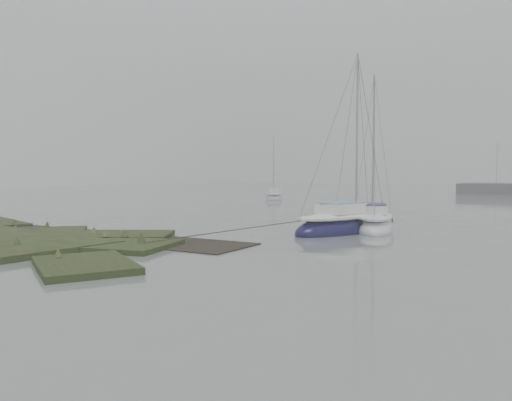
# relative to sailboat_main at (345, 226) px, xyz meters

# --- Properties ---
(ground) EXTENTS (160.00, 160.00, 0.00)m
(ground) POSITION_rel_sailboat_main_xyz_m (-2.60, 18.01, -0.28)
(ground) COLOR slate
(ground) RESTS_ON ground
(sailboat_main) EXTENTS (3.47, 6.66, 8.96)m
(sailboat_main) POSITION_rel_sailboat_main_xyz_m (0.00, 0.00, 0.00)
(sailboat_main) COLOR #0F0D34
(sailboat_main) RESTS_ON ground
(sailboat_white) EXTENTS (4.09, 6.02, 8.12)m
(sailboat_white) POSITION_rel_sailboat_main_xyz_m (0.68, 1.66, -0.03)
(sailboat_white) COLOR silver
(sailboat_white) RESTS_ON ground
(sailboat_far_a) EXTENTS (4.37, 5.11, 7.20)m
(sailboat_far_a) POSITION_rel_sailboat_main_xyz_m (-18.59, 21.79, -0.05)
(sailboat_far_a) COLOR #ACB2B5
(sailboat_far_a) RESTS_ON ground
(sailboat_far_c) EXTENTS (5.39, 3.24, 7.22)m
(sailboat_far_c) POSITION_rel_sailboat_main_xyz_m (-1.86, 49.55, -0.05)
(sailboat_far_c) COLOR #A6ACAF
(sailboat_far_c) RESTS_ON ground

